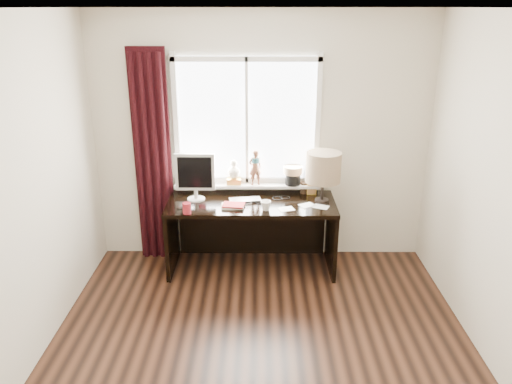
{
  "coord_description": "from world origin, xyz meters",
  "views": [
    {
      "loc": [
        -0.02,
        -3.06,
        2.61
      ],
      "look_at": [
        -0.05,
        1.25,
        1.0
      ],
      "focal_mm": 35.0,
      "sensor_mm": 36.0,
      "label": 1
    }
  ],
  "objects_px": {
    "monitor": "(195,174)",
    "table_lamp": "(323,168)",
    "desk": "(252,220)",
    "red_cup": "(187,208)",
    "laptop": "(245,200)",
    "mug": "(266,205)"
  },
  "relations": [
    {
      "from": "laptop",
      "to": "red_cup",
      "type": "bearing_deg",
      "value": -157.69
    },
    {
      "from": "mug",
      "to": "desk",
      "type": "xyz_separation_m",
      "value": [
        -0.14,
        0.31,
        -0.29
      ]
    },
    {
      "from": "red_cup",
      "to": "table_lamp",
      "type": "xyz_separation_m",
      "value": [
        1.32,
        0.31,
        0.31
      ]
    },
    {
      "from": "laptop",
      "to": "table_lamp",
      "type": "height_order",
      "value": "table_lamp"
    },
    {
      "from": "monitor",
      "to": "table_lamp",
      "type": "height_order",
      "value": "table_lamp"
    },
    {
      "from": "red_cup",
      "to": "desk",
      "type": "height_order",
      "value": "red_cup"
    },
    {
      "from": "desk",
      "to": "monitor",
      "type": "xyz_separation_m",
      "value": [
        -0.57,
        -0.04,
        0.52
      ]
    },
    {
      "from": "desk",
      "to": "table_lamp",
      "type": "bearing_deg",
      "value": -7.26
    },
    {
      "from": "monitor",
      "to": "table_lamp",
      "type": "distance_m",
      "value": 1.28
    },
    {
      "from": "laptop",
      "to": "mug",
      "type": "xyz_separation_m",
      "value": [
        0.21,
        -0.24,
        0.04
      ]
    },
    {
      "from": "mug",
      "to": "table_lamp",
      "type": "distance_m",
      "value": 0.68
    },
    {
      "from": "monitor",
      "to": "table_lamp",
      "type": "bearing_deg",
      "value": -2.32
    },
    {
      "from": "laptop",
      "to": "desk",
      "type": "bearing_deg",
      "value": 39.55
    },
    {
      "from": "red_cup",
      "to": "monitor",
      "type": "relative_size",
      "value": 0.22
    },
    {
      "from": "laptop",
      "to": "monitor",
      "type": "xyz_separation_m",
      "value": [
        -0.5,
        0.03,
        0.27
      ]
    },
    {
      "from": "laptop",
      "to": "monitor",
      "type": "relative_size",
      "value": 0.65
    },
    {
      "from": "table_lamp",
      "to": "laptop",
      "type": "bearing_deg",
      "value": 178.52
    },
    {
      "from": "mug",
      "to": "table_lamp",
      "type": "bearing_deg",
      "value": 21.07
    },
    {
      "from": "monitor",
      "to": "desk",
      "type": "bearing_deg",
      "value": 3.91
    },
    {
      "from": "mug",
      "to": "table_lamp",
      "type": "xyz_separation_m",
      "value": [
        0.57,
        0.22,
        0.31
      ]
    },
    {
      "from": "monitor",
      "to": "laptop",
      "type": "bearing_deg",
      "value": -3.62
    },
    {
      "from": "mug",
      "to": "monitor",
      "type": "relative_size",
      "value": 0.21
    }
  ]
}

